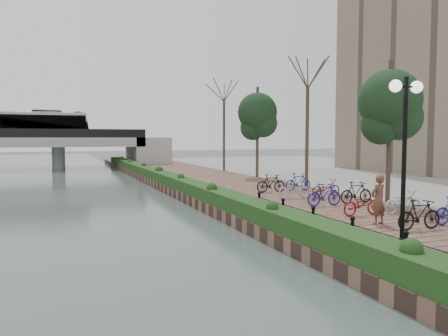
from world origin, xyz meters
TOP-DOWN VIEW (x-y plane):
  - ground at (0.00, 0.00)m, footprint 220.00×220.00m
  - promenade at (4.00, 17.50)m, footprint 8.00×75.00m
  - inland_pavement at (20.00, 17.50)m, footprint 24.00×75.00m
  - hedge at (0.60, 20.00)m, footprint 1.10×56.00m
  - chain_fence at (1.40, 2.00)m, footprint 0.10×14.10m
  - lamppost at (2.18, 1.94)m, footprint 1.02×0.32m
  - pedestrian at (4.00, 4.98)m, footprint 0.70×0.54m
  - bicycle_parking at (5.50, 7.67)m, footprint 2.40×14.69m
  - street_trees at (8.00, 12.68)m, footprint 3.20×37.12m

SIDE VIEW (x-z plane):
  - ground at x=0.00m, z-range 0.00..0.00m
  - promenade at x=4.00m, z-range 0.00..0.50m
  - inland_pavement at x=20.00m, z-range 0.00..0.50m
  - hedge at x=0.60m, z-range 0.50..1.10m
  - chain_fence at x=1.40m, z-range 0.50..1.20m
  - bicycle_parking at x=5.50m, z-range 0.47..1.47m
  - pedestrian at x=4.00m, z-range 0.50..2.24m
  - street_trees at x=8.00m, z-range 0.29..7.09m
  - lamppost at x=2.18m, z-range 1.53..6.10m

